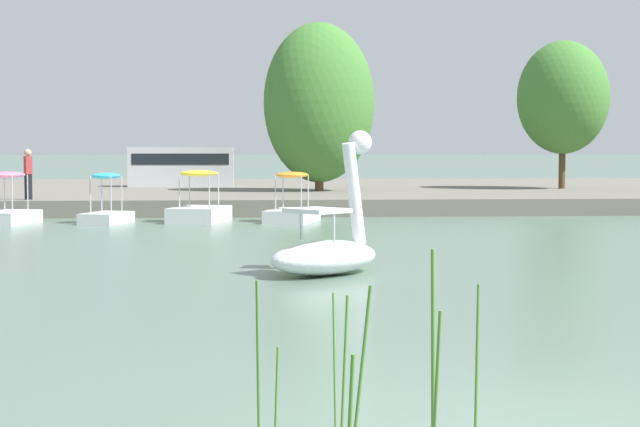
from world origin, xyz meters
The scene contains 11 objects.
shore_bank_far centered at (0.00, 38.72, 0.29)m, with size 138.10×23.88×0.58m, color #6B665B.
swan_boat centered at (-0.74, 10.89, 0.51)m, with size 2.63×2.49×2.66m.
pedal_boat_orange centered at (-0.80, 24.55, 0.41)m, with size 1.93×2.66×1.58m.
pedal_boat_yellow centered at (-3.70, 24.70, 0.44)m, with size 2.03×2.62×1.63m.
pedal_boat_cyan centered at (-6.54, 24.37, 0.43)m, with size 1.58×2.13×1.57m.
pedal_boat_pink centered at (-9.50, 24.34, 0.45)m, with size 1.73×2.36×1.60m.
tree_willow_overhanging centered at (0.73, 34.12, 4.15)m, with size 5.45×4.98×6.80m.
tree_broadleaf_right centered at (11.28, 35.76, 4.47)m, with size 5.15×5.23×6.31m.
person_on_path centered at (-9.57, 27.69, 1.50)m, with size 0.31×0.31×1.71m.
parked_van centered at (-5.14, 39.44, 1.55)m, with size 4.68×1.78×1.78m.
reed_clump_foreground centered at (-0.78, -0.84, 0.65)m, with size 3.00×1.39×1.56m.
Camera 1 is at (-2.23, -8.20, 2.33)m, focal length 58.73 mm.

